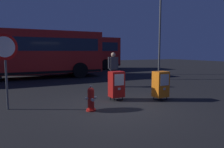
# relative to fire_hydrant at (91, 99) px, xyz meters

# --- Properties ---
(ground_plane) EXTENTS (60.00, 60.00, 0.00)m
(ground_plane) POSITION_rel_fire_hydrant_xyz_m (0.97, -0.02, -0.35)
(ground_plane) COLOR black
(fire_hydrant) EXTENTS (0.33, 0.32, 0.75)m
(fire_hydrant) POSITION_rel_fire_hydrant_xyz_m (0.00, 0.00, 0.00)
(fire_hydrant) COLOR red
(fire_hydrant) RESTS_ON ground_plane
(newspaper_box_primary) EXTENTS (0.48, 0.42, 1.02)m
(newspaper_box_primary) POSITION_rel_fire_hydrant_xyz_m (2.68, 0.16, 0.22)
(newspaper_box_primary) COLOR black
(newspaper_box_primary) RESTS_ON ground_plane
(newspaper_box_secondary) EXTENTS (0.48, 0.42, 1.02)m
(newspaper_box_secondary) POSITION_rel_fire_hydrant_xyz_m (1.29, 0.86, 0.22)
(newspaper_box_secondary) COLOR black
(newspaper_box_secondary) RESTS_ON ground_plane
(stop_sign) EXTENTS (0.71, 0.31, 2.23)m
(stop_sign) POSITION_rel_fire_hydrant_xyz_m (-2.16, 1.24, 1.25)
(stop_sign) COLOR #4C4F54
(stop_sign) RESTS_ON ground_plane
(pedestrian) EXTENTS (0.55, 0.22, 1.67)m
(pedestrian) POSITION_rel_fire_hydrant_xyz_m (2.43, 3.36, 0.60)
(pedestrian) COLOR black
(pedestrian) RESTS_ON ground_plane
(bus_near) EXTENTS (10.52, 2.84, 3.00)m
(bus_near) POSITION_rel_fire_hydrant_xyz_m (-1.63, 8.61, 1.36)
(bus_near) COLOR red
(bus_near) RESTS_ON ground_plane
(bus_far) EXTENTS (10.65, 3.34, 3.00)m
(bus_far) POSITION_rel_fire_hydrant_xyz_m (2.17, 12.69, 1.36)
(bus_far) COLOR red
(bus_far) RESTS_ON ground_plane
(street_light_far_left) EXTENTS (0.32, 0.32, 6.37)m
(street_light_far_left) POSITION_rel_fire_hydrant_xyz_m (8.00, 6.74, 3.38)
(street_light_far_left) COLOR #4C4F54
(street_light_far_left) RESTS_ON ground_plane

